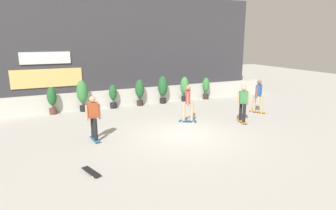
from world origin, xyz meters
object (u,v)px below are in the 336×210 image
object	(u,v)px
potted_plant_4	(163,87)
potted_plant_6	(206,87)
potted_plant_0	(52,99)
skateboard_near_camera	(91,172)
potted_plant_5	(185,87)
potted_plant_3	(140,91)
skater_far_right	(93,116)
skater_mid_plaza	(243,102)
skater_by_wall_left	(258,95)
skater_by_wall_right	(188,102)
potted_plant_2	(113,95)
potted_plant_1	(82,93)

from	to	relation	value
potted_plant_4	potted_plant_6	distance (m)	2.95
potted_plant_0	potted_plant_4	distance (m)	6.02
potted_plant_4	skateboard_near_camera	world-z (taller)	potted_plant_4
potted_plant_4	potted_plant_5	distance (m)	1.43
potted_plant_3	skateboard_near_camera	bearing A→B (deg)	-118.40
potted_plant_0	skater_far_right	xyz separation A→B (m)	(1.20, -4.74, 0.15)
potted_plant_5	skater_mid_plaza	size ratio (longest dim) A/B	0.87
potted_plant_6	skater_by_wall_left	xyz separation A→B (m)	(0.60, -4.04, 0.19)
potted_plant_4	skater_by_wall_right	distance (m)	4.07
potted_plant_2	potted_plant_5	bearing A→B (deg)	0.00
potted_plant_5	skater_by_wall_right	distance (m)	4.48
potted_plant_1	potted_plant_3	bearing A→B (deg)	-0.00
skater_far_right	potted_plant_1	bearing A→B (deg)	86.57
skateboard_near_camera	skater_by_wall_left	bearing A→B (deg)	20.63
skateboard_near_camera	skater_far_right	bearing A→B (deg)	77.44
potted_plant_0	potted_plant_6	world-z (taller)	potted_plant_0
potted_plant_2	skateboard_near_camera	xyz separation A→B (m)	(-2.48, -7.41, -0.66)
potted_plant_6	skater_by_wall_left	size ratio (longest dim) A/B	0.79
potted_plant_0	potted_plant_3	world-z (taller)	potted_plant_3
skater_by_wall_left	skater_mid_plaza	size ratio (longest dim) A/B	1.00
potted_plant_6	potted_plant_1	bearing A→B (deg)	-180.00
potted_plant_4	potted_plant_5	size ratio (longest dim) A/B	1.08
potted_plant_4	potted_plant_5	xyz separation A→B (m)	(1.43, -0.00, -0.08)
potted_plant_6	skateboard_near_camera	world-z (taller)	potted_plant_6
potted_plant_5	potted_plant_0	bearing A→B (deg)	180.00
potted_plant_5	skater_mid_plaza	world-z (taller)	skater_mid_plaza
potted_plant_2	potted_plant_1	bearing A→B (deg)	180.00
potted_plant_4	skater_by_wall_right	world-z (taller)	skater_by_wall_right
potted_plant_0	skater_by_wall_left	bearing A→B (deg)	-22.89
potted_plant_3	potted_plant_2	bearing A→B (deg)	180.00
potted_plant_5	skater_by_wall_left	bearing A→B (deg)	-62.42
potted_plant_6	skater_by_wall_right	xyz separation A→B (m)	(-3.46, -4.03, 0.19)
potted_plant_3	skater_by_wall_left	size ratio (longest dim) A/B	0.87
potted_plant_5	skateboard_near_camera	xyz separation A→B (m)	(-6.85, -7.41, -0.80)
potted_plant_1	skater_by_wall_left	distance (m)	9.03
potted_plant_6	skateboard_near_camera	xyz separation A→B (m)	(-8.36, -7.41, -0.69)
potted_plant_1	skater_mid_plaza	xyz separation A→B (m)	(6.23, -5.12, -0.01)
potted_plant_1	potted_plant_2	size ratio (longest dim) A/B	1.25
potted_plant_1	skateboard_near_camera	xyz separation A→B (m)	(-0.88, -7.41, -0.89)
potted_plant_0	potted_plant_5	distance (m)	7.45
potted_plant_0	potted_plant_5	world-z (taller)	potted_plant_5
potted_plant_3	skateboard_near_camera	xyz separation A→B (m)	(-4.01, -7.41, -0.80)
potted_plant_3	skater_mid_plaza	bearing A→B (deg)	-58.78
potted_plant_4	skater_by_wall_right	size ratio (longest dim) A/B	0.95
skater_by_wall_right	potted_plant_0	bearing A→B (deg)	143.78
potted_plant_3	potted_plant_5	bearing A→B (deg)	0.00
skater_mid_plaza	potted_plant_5	bearing A→B (deg)	92.91
skater_far_right	skater_mid_plaza	distance (m)	6.53
potted_plant_3	potted_plant_4	world-z (taller)	potted_plant_4
potted_plant_1	skater_by_wall_right	xyz separation A→B (m)	(4.03, -4.03, -0.01)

